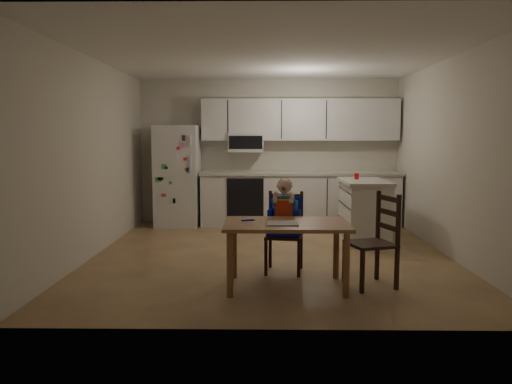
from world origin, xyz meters
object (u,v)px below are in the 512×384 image
object	(u,v)px
red_cup	(357,176)
dining_table	(287,231)
chair_booster	(285,215)
refrigerator	(178,176)
chair_side	(379,234)
kitchen_island	(364,210)

from	to	relation	value
red_cup	dining_table	world-z (taller)	red_cup
dining_table	chair_booster	bearing A→B (deg)	89.40
refrigerator	chair_side	world-z (taller)	refrigerator
refrigerator	chair_side	size ratio (longest dim) A/B	1.79
chair_booster	red_cup	bearing A→B (deg)	67.03
kitchen_island	chair_side	bearing A→B (deg)	-97.54
red_cup	chair_booster	xyz separation A→B (m)	(-1.15, -1.89, -0.29)
refrigerator	chair_booster	size ratio (longest dim) A/B	1.61
red_cup	dining_table	distance (m)	2.78
chair_side	refrigerator	bearing A→B (deg)	-159.93
kitchen_island	red_cup	xyz separation A→B (m)	(-0.09, 0.16, 0.48)
chair_booster	refrigerator	bearing A→B (deg)	128.50
chair_side	dining_table	bearing A→B (deg)	-102.49
refrigerator	red_cup	xyz separation A→B (m)	(2.84, -1.02, 0.08)
refrigerator	dining_table	xyz separation A→B (m)	(1.69, -3.53, -0.28)
kitchen_island	chair_booster	xyz separation A→B (m)	(-1.23, -1.73, 0.19)
kitchen_island	dining_table	size ratio (longest dim) A/B	0.97
refrigerator	kitchen_island	bearing A→B (deg)	-22.04
kitchen_island	red_cup	world-z (taller)	red_cup
kitchen_island	red_cup	distance (m)	0.52
kitchen_island	chair_booster	distance (m)	2.13
refrigerator	red_cup	distance (m)	3.02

